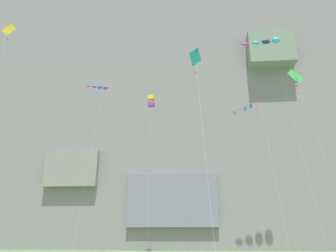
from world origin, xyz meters
The scene contains 8 objects.
cliff_face centered at (0.00, 60.68, 32.02)m, with size 180.00×25.39×64.11m.
kite_box_low_left centered at (-2.73, 39.44, 23.84)m, with size 1.14×5.47×24.85m.
kite_banner_mid_left centered at (12.41, 36.84, 20.27)m, with size 4.35×8.35×21.35m.
kite_diamond_high_right centered at (4.62, 18.80, 19.02)m, with size 1.64×4.49×20.56m.
kite_diamond_near_cliff centered at (-25.31, 32.08, 33.23)m, with size 2.30×3.36×35.38m.
kite_windsock_upper_left centered at (-10.82, 36.71, 25.37)m, with size 3.59×2.11×25.87m.
kite_diamond_mid_center centered at (19.13, 33.39, 23.93)m, with size 3.27×6.40×25.67m.
kite_windsock_high_left centered at (16.78, 37.45, 33.04)m, with size 7.88×3.43×33.78m.
Camera 1 is at (4.23, -8.09, 2.92)m, focal length 33.21 mm.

